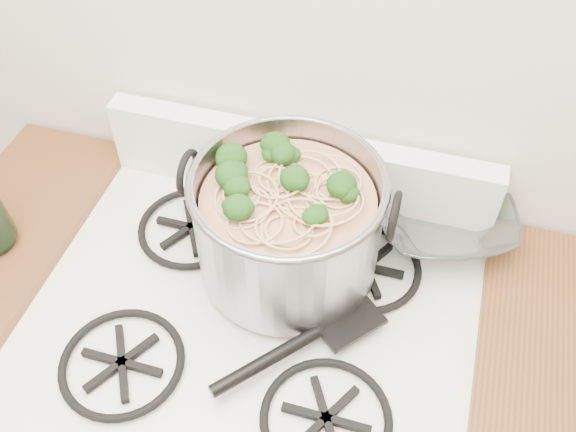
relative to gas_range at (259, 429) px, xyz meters
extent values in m
cube|color=white|center=(0.00, 0.00, 0.44)|extent=(0.76, 0.65, 0.04)
cube|color=black|center=(0.00, 0.00, 0.48)|extent=(0.60, 0.56, 0.02)
cube|color=silver|center=(-0.51, 0.00, 0.00)|extent=(0.25, 0.65, 0.88)
cylinder|color=#96969E|center=(0.03, 0.12, 0.59)|extent=(0.31, 0.31, 0.21)
torus|color=#96969E|center=(0.03, 0.12, 0.69)|extent=(0.32, 0.32, 0.01)
torus|color=black|center=(-0.14, 0.12, 0.67)|extent=(0.01, 0.08, 0.08)
torus|color=black|center=(0.21, 0.12, 0.67)|extent=(0.01, 0.08, 0.08)
cylinder|color=#A8714F|center=(0.03, 0.12, 0.57)|extent=(0.29, 0.29, 0.17)
sphere|color=#194211|center=(0.03, 0.12, 0.67)|extent=(0.04, 0.04, 0.04)
sphere|color=#194211|center=(0.03, 0.12, 0.67)|extent=(0.04, 0.04, 0.04)
sphere|color=#194211|center=(0.03, 0.12, 0.67)|extent=(0.04, 0.04, 0.04)
sphere|color=#194211|center=(0.03, 0.12, 0.67)|extent=(0.04, 0.04, 0.04)
sphere|color=#194211|center=(0.03, 0.12, 0.67)|extent=(0.04, 0.04, 0.04)
sphere|color=#194211|center=(0.03, 0.12, 0.67)|extent=(0.04, 0.04, 0.04)
sphere|color=#194211|center=(0.03, 0.12, 0.67)|extent=(0.04, 0.04, 0.04)
sphere|color=#194211|center=(0.03, 0.12, 0.67)|extent=(0.04, 0.04, 0.04)
sphere|color=#194211|center=(0.03, 0.12, 0.67)|extent=(0.04, 0.04, 0.04)
sphere|color=#194211|center=(0.03, 0.12, 0.67)|extent=(0.04, 0.04, 0.04)
sphere|color=#194211|center=(0.03, 0.12, 0.67)|extent=(0.04, 0.04, 0.04)
sphere|color=#194211|center=(0.03, 0.12, 0.67)|extent=(0.04, 0.04, 0.04)
sphere|color=#194211|center=(0.03, 0.12, 0.67)|extent=(0.04, 0.04, 0.04)
imported|color=white|center=(0.29, 0.28, 0.50)|extent=(0.13, 0.13, 0.03)
camera|label=1|loc=(0.23, -0.56, 1.41)|focal=40.00mm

